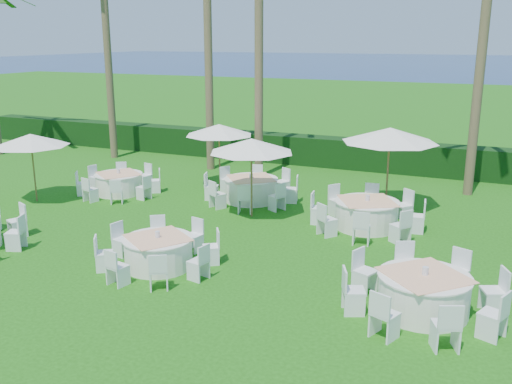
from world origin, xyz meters
TOP-DOWN VIEW (x-y plane):
  - ground at (0.00, 0.00)m, footprint 120.00×120.00m
  - hedge at (0.00, 12.00)m, footprint 34.00×1.00m
  - ocean at (0.00, 102.00)m, footprint 260.00×260.00m
  - banquet_table_b at (0.33, -0.16)m, footprint 2.89×2.89m
  - banquet_table_c at (6.40, -0.12)m, footprint 3.09×3.09m
  - banquet_table_d at (-4.46, 4.90)m, footprint 2.84×2.84m
  - banquet_table_e at (0.12, 5.85)m, footprint 3.09×3.09m
  - banquet_table_f at (4.24, 4.60)m, footprint 3.20×3.20m
  - umbrella_a at (-6.43, 3.05)m, footprint 2.43×2.43m
  - umbrella_b at (0.81, 4.29)m, footprint 2.54×2.54m
  - umbrella_c at (-1.66, 7.09)m, footprint 2.43×2.43m
  - umbrella_d at (4.42, 6.58)m, footprint 2.96×2.96m
  - palm_a at (-8.39, 9.92)m, footprint 4.12×4.40m
  - palm_b at (-3.31, 9.56)m, footprint 4.35×4.28m
  - palm_c at (-0.93, 9.01)m, footprint 4.40×4.16m
  - palm_d at (6.70, 9.52)m, footprint 4.39×4.18m

SIDE VIEW (x-z plane):
  - ground at x=0.00m, z-range 0.00..0.00m
  - ocean at x=0.00m, z-range 0.00..0.00m
  - banquet_table_d at x=-4.46m, z-range -0.06..0.81m
  - banquet_table_b at x=0.33m, z-range -0.06..0.83m
  - banquet_table_e at x=0.12m, z-range -0.06..0.88m
  - banquet_table_c at x=6.40m, z-range -0.06..0.90m
  - banquet_table_f at x=4.24m, z-range -0.06..0.90m
  - hedge at x=0.00m, z-range 0.00..1.20m
  - umbrella_a at x=-6.43m, z-range 0.93..3.18m
  - umbrella_c at x=-1.66m, z-range 0.94..3.23m
  - umbrella_b at x=0.81m, z-range 0.99..3.38m
  - umbrella_d at x=4.42m, z-range 1.08..3.68m
  - palm_d at x=6.70m, z-range 0.46..9.72m
  - palm_b at x=-3.31m, z-range 0.47..10.24m
  - palm_a at x=-8.39m, z-range 0.48..11.75m
  - palm_c at x=-0.93m, z-range 0.48..12.01m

